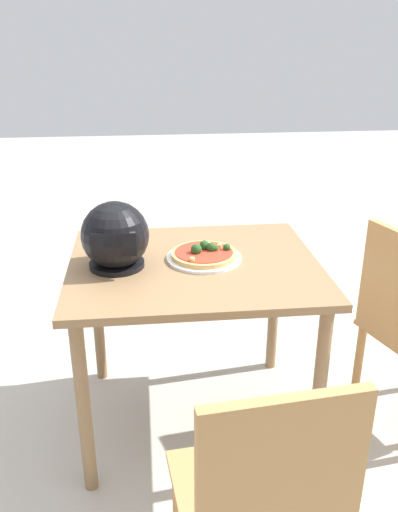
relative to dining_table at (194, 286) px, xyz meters
The scene contains 6 objects.
ground_plane 0.65m from the dining_table, ahead, with size 14.00×14.00×0.00m, color #B2ADA3.
dining_table is the anchor object (origin of this frame).
pizza_plate 0.12m from the dining_table, 150.01° to the right, with size 0.29×0.29×0.01m, color white.
pizza 0.14m from the dining_table, 149.38° to the right, with size 0.26×0.26×0.06m.
motorcycle_helmet 0.37m from the dining_table, ahead, with size 0.25×0.25×0.25m.
chair_far 0.96m from the dining_table, 94.64° to the left, with size 0.44×0.44×0.90m.
Camera 1 is at (0.18, 1.89, 1.58)m, focal length 37.32 mm.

